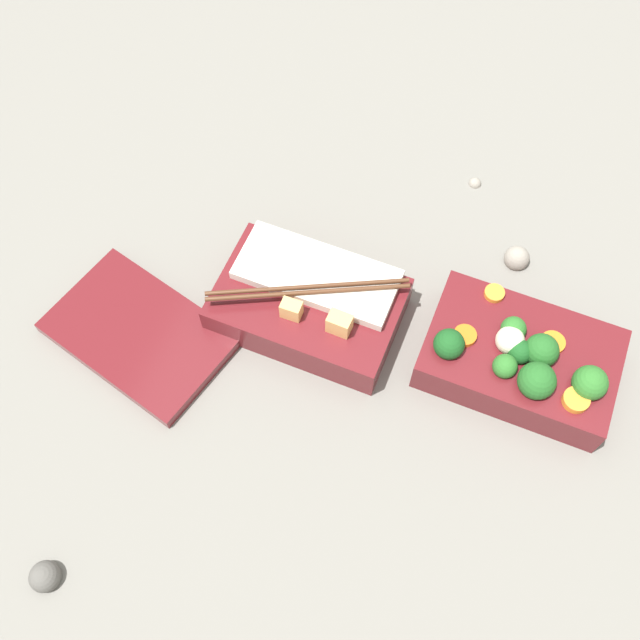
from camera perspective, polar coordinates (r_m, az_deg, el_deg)
ground_plane at (r=0.87m, az=6.81°, el=-0.80°), size 3.00×3.00×0.00m
bento_tray_vegetable at (r=0.84m, az=15.08°, el=-2.76°), size 0.20×0.13×0.08m
bento_tray_rice at (r=0.84m, az=-0.82°, el=1.31°), size 0.21×0.13×0.07m
bento_lid at (r=0.87m, az=-13.59°, el=-1.01°), size 0.23×0.17×0.02m
pebble_0 at (r=0.99m, az=11.75°, el=10.27°), size 0.02×0.02×0.02m
pebble_2 at (r=0.81m, az=-20.21°, el=-17.87°), size 0.03×0.03×0.03m
pebble_3 at (r=0.93m, az=14.76°, el=4.58°), size 0.03×0.03×0.03m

